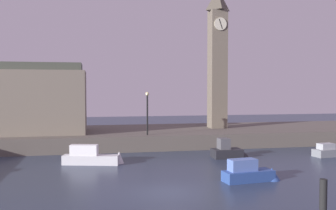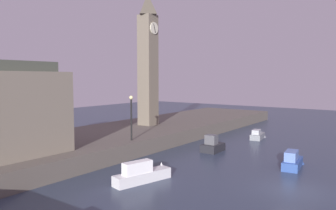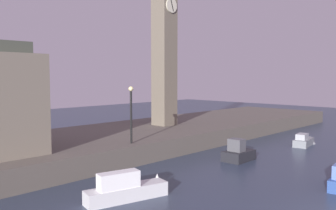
{
  "view_description": "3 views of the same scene",
  "coord_description": "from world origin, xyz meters",
  "px_view_note": "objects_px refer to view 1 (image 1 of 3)",
  "views": [
    {
      "loc": [
        -4.09,
        -21.0,
        6.0
      ],
      "look_at": [
        2.92,
        14.46,
        4.42
      ],
      "focal_mm": 40.23,
      "sensor_mm": 36.0,
      "label": 1
    },
    {
      "loc": [
        -21.85,
        -5.76,
        7.34
      ],
      "look_at": [
        6.26,
        14.63,
        4.47
      ],
      "focal_mm": 35.63,
      "sensor_mm": 36.0,
      "label": 2
    },
    {
      "loc": [
        -16.15,
        -5.09,
        6.43
      ],
      "look_at": [
        4.53,
        14.68,
        4.13
      ],
      "focal_mm": 38.82,
      "sensor_mm": 36.0,
      "label": 3
    }
  ],
  "objects_px": {
    "mooring_post_right": "(323,209)",
    "boat_barge_dark": "(230,151)",
    "parliament_hall": "(7,99)",
    "boat_ferry_white": "(94,157)",
    "clock_tower": "(217,56)",
    "streetlamp": "(147,108)",
    "boat_cruiser_grey": "(332,151)",
    "boat_tour_blue": "(252,173)"
  },
  "relations": [
    {
      "from": "boat_ferry_white",
      "to": "boat_cruiser_grey",
      "type": "relative_size",
      "value": 1.38
    },
    {
      "from": "boat_ferry_white",
      "to": "parliament_hall",
      "type": "bearing_deg",
      "value": 130.62
    },
    {
      "from": "boat_tour_blue",
      "to": "boat_ferry_white",
      "type": "distance_m",
      "value": 12.52
    },
    {
      "from": "mooring_post_right",
      "to": "boat_tour_blue",
      "type": "bearing_deg",
      "value": 83.43
    },
    {
      "from": "parliament_hall",
      "to": "boat_cruiser_grey",
      "type": "relative_size",
      "value": 4.07
    },
    {
      "from": "clock_tower",
      "to": "mooring_post_right",
      "type": "distance_m",
      "value": 29.6
    },
    {
      "from": "clock_tower",
      "to": "streetlamp",
      "type": "height_order",
      "value": "clock_tower"
    },
    {
      "from": "clock_tower",
      "to": "streetlamp",
      "type": "relative_size",
      "value": 3.81
    },
    {
      "from": "boat_ferry_white",
      "to": "boat_barge_dark",
      "type": "distance_m",
      "value": 11.59
    },
    {
      "from": "parliament_hall",
      "to": "boat_cruiser_grey",
      "type": "xyz_separation_m",
      "value": [
        29.33,
        -10.41,
        -4.57
      ]
    },
    {
      "from": "mooring_post_right",
      "to": "boat_barge_dark",
      "type": "relative_size",
      "value": 0.74
    },
    {
      "from": "parliament_hall",
      "to": "mooring_post_right",
      "type": "distance_m",
      "value": 32.24
    },
    {
      "from": "clock_tower",
      "to": "mooring_post_right",
      "type": "bearing_deg",
      "value": -100.09
    },
    {
      "from": "boat_cruiser_grey",
      "to": "boat_barge_dark",
      "type": "distance_m",
      "value": 9.27
    },
    {
      "from": "boat_cruiser_grey",
      "to": "parliament_hall",
      "type": "bearing_deg",
      "value": 160.47
    },
    {
      "from": "mooring_post_right",
      "to": "boat_cruiser_grey",
      "type": "bearing_deg",
      "value": 54.22
    },
    {
      "from": "parliament_hall",
      "to": "mooring_post_right",
      "type": "xyz_separation_m",
      "value": [
        17.52,
        -26.79,
        -3.79
      ]
    },
    {
      "from": "boat_barge_dark",
      "to": "boat_cruiser_grey",
      "type": "bearing_deg",
      "value": -6.77
    },
    {
      "from": "boat_tour_blue",
      "to": "boat_cruiser_grey",
      "type": "relative_size",
      "value": 1.1
    },
    {
      "from": "boat_tour_blue",
      "to": "clock_tower",
      "type": "bearing_deg",
      "value": 78.17
    },
    {
      "from": "boat_barge_dark",
      "to": "streetlamp",
      "type": "bearing_deg",
      "value": 141.25
    },
    {
      "from": "streetlamp",
      "to": "mooring_post_right",
      "type": "bearing_deg",
      "value": -80.3
    },
    {
      "from": "boat_cruiser_grey",
      "to": "boat_barge_dark",
      "type": "height_order",
      "value": "boat_barge_dark"
    },
    {
      "from": "streetlamp",
      "to": "boat_tour_blue",
      "type": "height_order",
      "value": "streetlamp"
    },
    {
      "from": "boat_tour_blue",
      "to": "boat_barge_dark",
      "type": "height_order",
      "value": "boat_barge_dark"
    },
    {
      "from": "boat_barge_dark",
      "to": "mooring_post_right",
      "type": "bearing_deg",
      "value": -98.46
    },
    {
      "from": "clock_tower",
      "to": "parliament_hall",
      "type": "distance_m",
      "value": 23.0
    },
    {
      "from": "parliament_hall",
      "to": "clock_tower",
      "type": "bearing_deg",
      "value": 2.88
    },
    {
      "from": "mooring_post_right",
      "to": "boat_barge_dark",
      "type": "xyz_separation_m",
      "value": [
        2.6,
        17.48,
        -0.66
      ]
    },
    {
      "from": "streetlamp",
      "to": "boat_ferry_white",
      "type": "bearing_deg",
      "value": -130.95
    },
    {
      "from": "mooring_post_right",
      "to": "boat_tour_blue",
      "type": "xyz_separation_m",
      "value": [
        1.08,
        9.34,
        -0.67
      ]
    },
    {
      "from": "parliament_hall",
      "to": "boat_ferry_white",
      "type": "relative_size",
      "value": 2.95
    },
    {
      "from": "mooring_post_right",
      "to": "boat_ferry_white",
      "type": "xyz_separation_m",
      "value": [
        -8.97,
        16.82,
        -0.64
      ]
    },
    {
      "from": "streetlamp",
      "to": "boat_barge_dark",
      "type": "distance_m",
      "value": 9.03
    },
    {
      "from": "clock_tower",
      "to": "boat_tour_blue",
      "type": "bearing_deg",
      "value": -101.83
    },
    {
      "from": "mooring_post_right",
      "to": "boat_barge_dark",
      "type": "distance_m",
      "value": 17.68
    },
    {
      "from": "clock_tower",
      "to": "boat_cruiser_grey",
      "type": "bearing_deg",
      "value": -59.34
    },
    {
      "from": "clock_tower",
      "to": "parliament_hall",
      "type": "relative_size",
      "value": 1.07
    },
    {
      "from": "mooring_post_right",
      "to": "boat_tour_blue",
      "type": "height_order",
      "value": "mooring_post_right"
    },
    {
      "from": "streetlamp",
      "to": "mooring_post_right",
      "type": "relative_size",
      "value": 1.74
    },
    {
      "from": "mooring_post_right",
      "to": "boat_ferry_white",
      "type": "distance_m",
      "value": 19.07
    },
    {
      "from": "parliament_hall",
      "to": "boat_cruiser_grey",
      "type": "bearing_deg",
      "value": -19.53
    }
  ]
}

